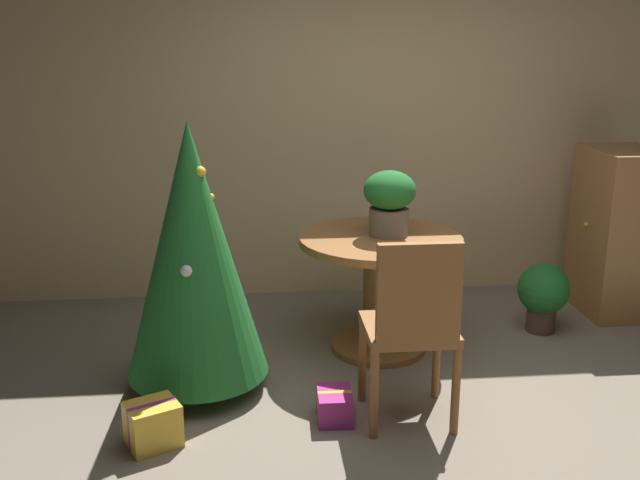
% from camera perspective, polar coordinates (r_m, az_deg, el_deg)
% --- Properties ---
extents(ground_plane, '(6.60, 6.60, 0.00)m').
position_cam_1_polar(ground_plane, '(3.92, 9.21, -14.55)').
color(ground_plane, '#756B5B').
extents(back_wall_panel, '(6.00, 0.10, 2.60)m').
position_cam_1_polar(back_wall_panel, '(5.57, 4.15, 9.00)').
color(back_wall_panel, tan).
rests_on(back_wall_panel, ground_plane).
extents(round_dining_table, '(1.01, 1.01, 0.75)m').
position_cam_1_polar(round_dining_table, '(4.62, 4.65, -2.62)').
color(round_dining_table, brown).
rests_on(round_dining_table, ground_plane).
extents(flower_vase, '(0.32, 0.33, 0.40)m').
position_cam_1_polar(flower_vase, '(4.52, 5.40, 3.16)').
color(flower_vase, '#665B51').
rests_on(flower_vase, round_dining_table).
extents(wooden_chair_near, '(0.46, 0.44, 1.01)m').
position_cam_1_polar(wooden_chair_near, '(3.73, 7.17, -6.28)').
color(wooden_chair_near, brown).
rests_on(wooden_chair_near, ground_plane).
extents(holiday_tree, '(0.79, 0.79, 1.52)m').
position_cam_1_polar(holiday_tree, '(4.06, -9.77, -0.90)').
color(holiday_tree, brown).
rests_on(holiday_tree, ground_plane).
extents(gift_box_purple, '(0.19, 0.24, 0.16)m').
position_cam_1_polar(gift_box_purple, '(3.96, 1.14, -12.67)').
color(gift_box_purple, '#9E287A').
rests_on(gift_box_purple, ground_plane).
extents(gift_box_gold, '(0.31, 0.29, 0.22)m').
position_cam_1_polar(gift_box_gold, '(3.82, -12.78, -13.73)').
color(gift_box_gold, gold).
rests_on(gift_box_gold, ground_plane).
extents(wooden_cabinet, '(0.50, 0.63, 1.18)m').
position_cam_1_polar(wooden_cabinet, '(5.65, 22.07, 0.59)').
color(wooden_cabinet, '#9E6B3D').
rests_on(wooden_cabinet, ground_plane).
extents(potted_plant, '(0.34, 0.34, 0.47)m').
position_cam_1_polar(potted_plant, '(5.18, 16.86, -3.94)').
color(potted_plant, '#4C382D').
rests_on(potted_plant, ground_plane).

